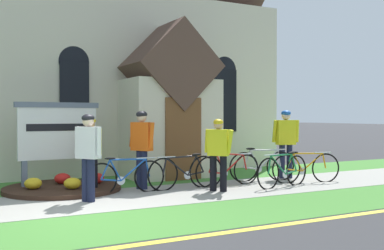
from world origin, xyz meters
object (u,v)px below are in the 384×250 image
object	(u,v)px
bicycle_silver	(306,167)
cyclist_in_green_jersey	(218,150)
roadside_conifer	(227,49)
bicycle_blue	(283,171)
bicycle_black	(228,170)
cyclist_in_orange_jersey	(91,149)
cyclist_in_red_jersey	(88,151)
cyclist_in_yellow_jersey	(286,138)
cyclist_in_white_jersey	(142,143)
bicycle_orange	(125,176)
bicycle_yellow	(262,166)
church_sign	(58,133)
bicycle_red	(184,172)

from	to	relation	value
bicycle_silver	cyclist_in_green_jersey	world-z (taller)	cyclist_in_green_jersey
bicycle_silver	roadside_conifer	bearing A→B (deg)	70.55
bicycle_blue	roadside_conifer	world-z (taller)	roadside_conifer
bicycle_blue	bicycle_silver	bearing A→B (deg)	16.72
bicycle_black	cyclist_in_green_jersey	distance (m)	1.03
bicycle_silver	cyclist_in_orange_jersey	size ratio (longest dim) A/B	1.07
cyclist_in_red_jersey	cyclist_in_yellow_jersey	size ratio (longest dim) A/B	0.94
cyclist_in_white_jersey	roadside_conifer	bearing A→B (deg)	47.00
bicycle_orange	cyclist_in_white_jersey	xyz separation A→B (m)	(0.52, 0.38, 0.67)
cyclist_in_green_jersey	roadside_conifer	bearing A→B (deg)	56.82
bicycle_orange	cyclist_in_white_jersey	world-z (taller)	cyclist_in_white_jersey
bicycle_blue	bicycle_yellow	distance (m)	1.05
cyclist_in_white_jersey	roadside_conifer	xyz separation A→B (m)	(6.83, 7.32, 3.43)
church_sign	roadside_conifer	distance (m)	10.99
cyclist_in_green_jersey	cyclist_in_red_jersey	world-z (taller)	cyclist_in_red_jersey
bicycle_black	cyclist_in_red_jersey	bearing A→B (deg)	-171.51
cyclist_in_green_jersey	roadside_conifer	distance (m)	10.62
roadside_conifer	bicycle_orange	bearing A→B (deg)	-133.66
cyclist_in_orange_jersey	cyclist_in_white_jersey	xyz separation A→B (m)	(1.09, -0.22, 0.11)
cyclist_in_white_jersey	cyclist_in_yellow_jersey	xyz separation A→B (m)	(4.01, -0.06, 0.03)
church_sign	bicycle_blue	xyz separation A→B (m)	(4.59, -2.27, -0.87)
bicycle_black	cyclist_in_red_jersey	size ratio (longest dim) A/B	1.07
bicycle_yellow	cyclist_in_red_jersey	xyz separation A→B (m)	(-4.62, -0.77, 0.59)
church_sign	cyclist_in_green_jersey	world-z (taller)	church_sign
bicycle_yellow	bicycle_red	bearing A→B (deg)	-174.86
bicycle_blue	bicycle_black	world-z (taller)	bicycle_black
cyclist_in_yellow_jersey	bicycle_black	bearing A→B (deg)	-169.35
bicycle_black	bicycle_silver	xyz separation A→B (m)	(1.93, -0.50, -0.00)
cyclist_in_green_jersey	cyclist_in_yellow_jersey	size ratio (longest dim) A/B	0.88
bicycle_yellow	cyclist_in_orange_jersey	distance (m)	4.30
bicycle_red	cyclist_in_yellow_jersey	bearing A→B (deg)	5.93
cyclist_in_white_jersey	cyclist_in_yellow_jersey	distance (m)	4.01
church_sign	cyclist_in_red_jersey	world-z (taller)	church_sign
church_sign	bicycle_silver	xyz separation A→B (m)	(5.52, -1.99, -0.87)
bicycle_silver	church_sign	bearing A→B (deg)	160.15
bicycle_yellow	cyclist_in_orange_jersey	xyz separation A→B (m)	(-4.25, 0.40, 0.54)
bicycle_silver	cyclist_in_yellow_jersey	bearing A→B (deg)	83.87
cyclist_in_orange_jersey	cyclist_in_yellow_jersey	world-z (taller)	cyclist_in_yellow_jersey
church_sign	bicycle_silver	size ratio (longest dim) A/B	1.13
bicycle_yellow	bicycle_orange	bearing A→B (deg)	-176.85
bicycle_red	bicycle_silver	distance (m)	3.10
bicycle_red	bicycle_blue	distance (m)	2.28
bicycle_blue	bicycle_black	xyz separation A→B (m)	(-1.00, 0.78, 0.00)
bicycle_red	bicycle_orange	distance (m)	1.38
bicycle_orange	cyclist_in_white_jersey	bearing A→B (deg)	35.99
bicycle_red	bicycle_silver	size ratio (longest dim) A/B	1.04
cyclist_in_orange_jersey	bicycle_orange	bearing A→B (deg)	-46.16
bicycle_red	cyclist_in_red_jersey	size ratio (longest dim) A/B	1.06
bicycle_orange	cyclist_in_orange_jersey	bearing A→B (deg)	133.84
bicycle_orange	bicycle_black	distance (m)	2.50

